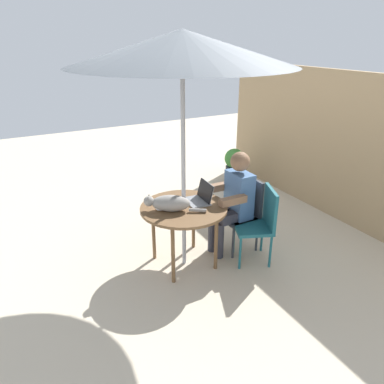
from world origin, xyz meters
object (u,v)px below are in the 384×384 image
patio_table (184,212)px  cat (168,203)px  patio_umbrella (182,48)px  chair_empty (261,220)px  person_seated (234,198)px  potted_plant_near_fence (234,166)px  chair_occupied (244,208)px  laptop (201,196)px

patio_table → cat: bearing=-86.8°
patio_umbrella → cat: (0.01, -0.18, -1.49)m
patio_umbrella → chair_empty: bearing=67.5°
person_seated → potted_plant_near_fence: bearing=145.3°
patio_table → potted_plant_near_fence: (-1.68, 1.80, -0.29)m
person_seated → cat: (0.01, -0.83, 0.11)m
chair_empty → potted_plant_near_fence: (-2.00, 1.01, -0.15)m
chair_occupied → laptop: size_ratio=2.77×
potted_plant_near_fence → patio_umbrella: bearing=-47.1°
laptop → patio_table: bearing=-82.2°
chair_empty → cat: cat is taller
patio_table → chair_empty: size_ratio=1.07×
patio_table → chair_occupied: bearing=90.0°
patio_table → person_seated: size_ratio=0.77×
patio_table → cat: 0.24m
patio_umbrella → chair_empty: size_ratio=2.79×
potted_plant_near_fence → patio_table: bearing=-47.1°
patio_table → patio_umbrella: size_ratio=0.38×
patio_umbrella → potted_plant_near_fence: (-1.68, 1.80, -1.93)m
chair_occupied → person_seated: person_seated is taller
chair_occupied → chair_empty: (0.33, -0.01, 0.00)m
cat → patio_umbrella: bearing=93.2°
chair_occupied → chair_empty: size_ratio=1.00×
chair_empty → person_seated: (-0.33, -0.15, 0.17)m
chair_empty → cat: bearing=-108.1°
patio_table → potted_plant_near_fence: 2.48m
patio_table → potted_plant_near_fence: patio_table is taller
patio_table → cat: cat is taller
chair_occupied → patio_table: bearing=-90.0°
patio_table → laptop: size_ratio=2.95×
cat → patio_table: bearing=93.2°
chair_occupied → potted_plant_near_fence: chair_occupied is taller
person_seated → patio_table: bearing=-90.0°
chair_occupied → patio_umbrella: bearing=-90.0°
patio_table → chair_empty: bearing=67.5°
potted_plant_near_fence → person_seated: bearing=-34.7°
chair_empty → person_seated: bearing=-155.8°
patio_table → person_seated: 0.64m
chair_empty → patio_umbrella: bearing=-112.5°
patio_table → cat: (0.01, -0.18, 0.15)m
person_seated → cat: bearing=-89.3°
person_seated → laptop: 0.43m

